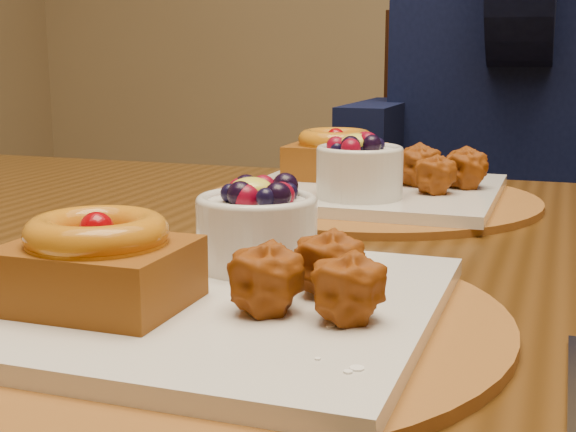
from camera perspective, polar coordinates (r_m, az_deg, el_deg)
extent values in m
cube|color=#37200A|center=(0.72, 1.79, -3.70)|extent=(1.60, 0.90, 0.04)
cylinder|color=brown|center=(0.52, -5.60, -7.19)|extent=(0.38, 0.38, 0.01)
cube|color=silver|center=(0.51, -5.62, -6.13)|extent=(0.28, 0.28, 0.01)
cube|color=#5A2308|center=(0.49, -13.30, -4.05)|extent=(0.10, 0.09, 0.04)
torus|color=#B25E0A|center=(0.49, -13.44, -1.14)|extent=(0.09, 0.09, 0.02)
sphere|color=#860207|center=(0.49, -13.45, -0.91)|extent=(0.02, 0.02, 0.02)
sphere|color=#8A380A|center=(0.50, 2.88, -3.49)|extent=(0.04, 0.04, 0.04)
sphere|color=#8A380A|center=(0.47, -1.61, -4.60)|extent=(0.04, 0.04, 0.04)
sphere|color=#8A380A|center=(0.45, 4.26, -5.16)|extent=(0.04, 0.04, 0.04)
cylinder|color=silver|center=(0.57, -2.23, -1.26)|extent=(0.09, 0.09, 0.05)
torus|color=silver|center=(0.56, -2.25, 1.11)|extent=(0.09, 0.09, 0.01)
ellipsoid|color=yellow|center=(0.56, -2.63, 1.94)|extent=(0.03, 0.03, 0.02)
cylinder|color=brown|center=(0.92, 5.91, 1.16)|extent=(0.38, 0.38, 0.01)
cube|color=silver|center=(0.92, 5.92, 1.77)|extent=(0.28, 0.28, 0.01)
cube|color=#5A2308|center=(0.97, 3.39, 3.90)|extent=(0.11, 0.09, 0.04)
torus|color=#B25E0A|center=(0.97, 3.41, 5.50)|extent=(0.09, 0.09, 0.02)
sphere|color=#860207|center=(0.97, 3.41, 5.61)|extent=(0.02, 0.02, 0.02)
sphere|color=#8A380A|center=(0.88, 10.38, 2.88)|extent=(0.04, 0.04, 0.04)
sphere|color=#8A380A|center=(0.93, 9.25, 3.40)|extent=(0.04, 0.04, 0.04)
sphere|color=#8A380A|center=(0.92, 12.46, 3.21)|extent=(0.04, 0.04, 0.04)
cylinder|color=silver|center=(0.84, 5.10, 3.02)|extent=(0.09, 0.09, 0.05)
torus|color=silver|center=(0.84, 5.14, 4.73)|extent=(0.09, 0.09, 0.01)
ellipsoid|color=yellow|center=(0.84, 4.88, 5.28)|extent=(0.03, 0.03, 0.02)
cube|color=black|center=(1.45, 9.36, -5.71)|extent=(0.65, 0.65, 0.04)
cylinder|color=black|center=(1.81, 7.33, -10.78)|extent=(0.04, 0.04, 0.48)
cylinder|color=black|center=(1.62, 19.79, -14.16)|extent=(0.04, 0.04, 0.48)
cube|color=black|center=(1.58, 14.23, 5.02)|extent=(0.46, 0.23, 0.51)
cube|color=black|center=(1.48, 16.20, 7.07)|extent=(0.43, 0.23, 0.62)
cube|color=black|center=(1.40, 6.54, 6.35)|extent=(0.08, 0.31, 0.08)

